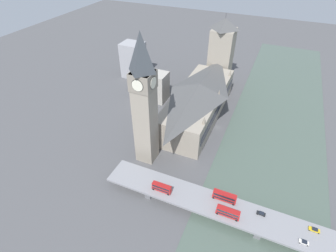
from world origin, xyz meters
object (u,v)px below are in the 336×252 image
object	(u,v)px
double_decker_bus_rear	(228,212)
clock_tower	(144,101)
double_decker_bus_mid	(162,188)
double_decker_bus_lead	(225,196)
parliament_hall	(199,101)
car_northbound_tail	(304,242)
road_bridge	(260,221)
victoria_tower	(221,52)
car_southbound_mid	(314,230)
car_northbound_lead	(261,213)

from	to	relation	value
double_decker_bus_rear	clock_tower	bearing A→B (deg)	-24.76
double_decker_bus_mid	double_decker_bus_rear	xyz separation A→B (m)	(-33.70, 0.87, 0.12)
double_decker_bus_lead	parliament_hall	bearing A→B (deg)	-62.41
car_northbound_tail	double_decker_bus_lead	bearing A→B (deg)	-12.38
double_decker_bus_rear	double_decker_bus_mid	bearing A→B (deg)	-1.49
road_bridge	double_decker_bus_lead	world-z (taller)	double_decker_bus_lead
victoria_tower	car_southbound_mid	xyz separation A→B (m)	(-77.04, 127.55, -21.28)
victoria_tower	double_decker_bus_mid	distance (m)	136.19
road_bridge	double_decker_bus_lead	size ratio (longest dim) A/B	13.62
victoria_tower	clock_tower	bearing A→B (deg)	82.88
parliament_hall	car_northbound_tail	distance (m)	107.22
parliament_hall	car_southbound_mid	xyz separation A→B (m)	(-76.99, 70.31, -6.89)
victoria_tower	road_bridge	world-z (taller)	victoria_tower
clock_tower	double_decker_bus_rear	bearing A→B (deg)	155.24
double_decker_bus_rear	car_northbound_tail	xyz separation A→B (m)	(-32.67, -0.04, -2.04)
parliament_hall	double_decker_bus_mid	world-z (taller)	parliament_hall
road_bridge	car_northbound_lead	bearing A→B (deg)	-81.39
car_northbound_tail	clock_tower	bearing A→B (deg)	-16.03
double_decker_bus_mid	car_southbound_mid	bearing A→B (deg)	-174.25
parliament_hall	double_decker_bus_mid	bearing A→B (deg)	94.88
road_bridge	car_southbound_mid	bearing A→B (deg)	-169.72
double_decker_bus_mid	double_decker_bus_lead	bearing A→B (deg)	-166.70
double_decker_bus_lead	car_northbound_tail	size ratio (longest dim) A/B	2.90
car_southbound_mid	double_decker_bus_lead	bearing A→B (deg)	-0.04
victoria_tower	road_bridge	bearing A→B (deg)	112.68
victoria_tower	car_southbound_mid	world-z (taller)	victoria_tower
parliament_hall	clock_tower	world-z (taller)	clock_tower
double_decker_bus_lead	victoria_tower	bearing A→B (deg)	-73.91
double_decker_bus_mid	victoria_tower	bearing A→B (deg)	-87.16
clock_tower	parliament_hall	bearing A→B (deg)	-104.59
car_northbound_lead	car_northbound_tail	size ratio (longest dim) A/B	1.00
car_northbound_lead	car_northbound_tail	bearing A→B (deg)	159.35
clock_tower	car_northbound_tail	world-z (taller)	clock_tower
parliament_hall	double_decker_bus_mid	distance (m)	77.85
double_decker_bus_rear	car_northbound_lead	world-z (taller)	double_decker_bus_rear
car_northbound_lead	double_decker_bus_lead	bearing A→B (deg)	-3.16
clock_tower	double_decker_bus_rear	size ratio (longest dim) A/B	7.01
car_southbound_mid	car_northbound_lead	bearing A→B (deg)	2.41
parliament_hall	car_southbound_mid	bearing A→B (deg)	137.59
car_northbound_lead	car_southbound_mid	size ratio (longest dim) A/B	0.88
clock_tower	victoria_tower	world-z (taller)	clock_tower
parliament_hall	car_northbound_tail	size ratio (longest dim) A/B	22.22
road_bridge	double_decker_bus_rear	world-z (taller)	double_decker_bus_rear
double_decker_bus_lead	car_southbound_mid	distance (m)	40.31
double_decker_bus_lead	clock_tower	bearing A→B (deg)	-18.57
parliament_hall	victoria_tower	bearing A→B (deg)	-89.94
double_decker_bus_mid	car_southbound_mid	distance (m)	70.75
victoria_tower	double_decker_bus_lead	size ratio (longest dim) A/B	5.14
parliament_hall	car_southbound_mid	world-z (taller)	parliament_hall
double_decker_bus_mid	car_northbound_lead	distance (m)	48.28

